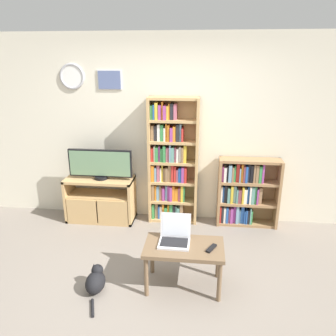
{
  "coord_description": "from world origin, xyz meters",
  "views": [
    {
      "loc": [
        0.5,
        -2.65,
        2.28
      ],
      "look_at": [
        0.09,
        0.99,
        1.03
      ],
      "focal_mm": 35.0,
      "sensor_mm": 36.0,
      "label": 1
    }
  ],
  "objects_px": {
    "coffee_table": "(184,251)",
    "laptop": "(175,235)",
    "cat": "(96,281)",
    "remote_near_laptop": "(211,248)",
    "bookshelf_tall": "(171,164)",
    "television": "(100,164)",
    "bookshelf_short": "(244,192)",
    "tv_stand": "(100,199)"
  },
  "relations": [
    {
      "from": "coffee_table",
      "to": "laptop",
      "type": "bearing_deg",
      "value": 143.15
    },
    {
      "from": "laptop",
      "to": "cat",
      "type": "xyz_separation_m",
      "value": [
        -0.78,
        -0.25,
        -0.43
      ]
    },
    {
      "from": "cat",
      "to": "remote_near_laptop",
      "type": "bearing_deg",
      "value": 9.66
    },
    {
      "from": "bookshelf_tall",
      "to": "laptop",
      "type": "xyz_separation_m",
      "value": [
        0.19,
        -1.39,
        -0.32
      ]
    },
    {
      "from": "cat",
      "to": "laptop",
      "type": "bearing_deg",
      "value": 20.4
    },
    {
      "from": "coffee_table",
      "to": "laptop",
      "type": "relative_size",
      "value": 2.52
    },
    {
      "from": "television",
      "to": "bookshelf_short",
      "type": "height_order",
      "value": "television"
    },
    {
      "from": "coffee_table",
      "to": "remote_near_laptop",
      "type": "bearing_deg",
      "value": -6.66
    },
    {
      "from": "bookshelf_tall",
      "to": "laptop",
      "type": "bearing_deg",
      "value": -82.34
    },
    {
      "from": "tv_stand",
      "to": "bookshelf_short",
      "type": "distance_m",
      "value": 2.05
    },
    {
      "from": "television",
      "to": "cat",
      "type": "height_order",
      "value": "television"
    },
    {
      "from": "bookshelf_short",
      "to": "laptop",
      "type": "height_order",
      "value": "bookshelf_short"
    },
    {
      "from": "laptop",
      "to": "cat",
      "type": "distance_m",
      "value": 0.93
    },
    {
      "from": "bookshelf_short",
      "to": "laptop",
      "type": "bearing_deg",
      "value": -121.41
    },
    {
      "from": "remote_near_laptop",
      "to": "television",
      "type": "bearing_deg",
      "value": -13.86
    },
    {
      "from": "cat",
      "to": "tv_stand",
      "type": "bearing_deg",
      "value": 107.81
    },
    {
      "from": "bookshelf_short",
      "to": "cat",
      "type": "xyz_separation_m",
      "value": [
        -1.63,
        -1.64,
        -0.37
      ]
    },
    {
      "from": "laptop",
      "to": "bookshelf_tall",
      "type": "bearing_deg",
      "value": 98.64
    },
    {
      "from": "bookshelf_tall",
      "to": "laptop",
      "type": "relative_size",
      "value": 5.62
    },
    {
      "from": "television",
      "to": "laptop",
      "type": "relative_size",
      "value": 2.82
    },
    {
      "from": "tv_stand",
      "to": "bookshelf_short",
      "type": "bearing_deg",
      "value": 3.25
    },
    {
      "from": "tv_stand",
      "to": "laptop",
      "type": "relative_size",
      "value": 3.05
    },
    {
      "from": "laptop",
      "to": "remote_near_laptop",
      "type": "distance_m",
      "value": 0.39
    },
    {
      "from": "television",
      "to": "tv_stand",
      "type": "bearing_deg",
      "value": 177.95
    },
    {
      "from": "bookshelf_tall",
      "to": "bookshelf_short",
      "type": "distance_m",
      "value": 1.1
    },
    {
      "from": "tv_stand",
      "to": "cat",
      "type": "xyz_separation_m",
      "value": [
        0.42,
        -1.52,
        -0.2
      ]
    },
    {
      "from": "coffee_table",
      "to": "remote_near_laptop",
      "type": "xyz_separation_m",
      "value": [
        0.27,
        -0.03,
        0.08
      ]
    },
    {
      "from": "bookshelf_tall",
      "to": "cat",
      "type": "bearing_deg",
      "value": -109.91
    },
    {
      "from": "coffee_table",
      "to": "laptop",
      "type": "distance_m",
      "value": 0.18
    },
    {
      "from": "remote_near_laptop",
      "to": "cat",
      "type": "xyz_separation_m",
      "value": [
        -1.15,
        -0.15,
        -0.37
      ]
    },
    {
      "from": "bookshelf_tall",
      "to": "cat",
      "type": "distance_m",
      "value": 1.9
    },
    {
      "from": "laptop",
      "to": "remote_near_laptop",
      "type": "bearing_deg",
      "value": -15.06
    },
    {
      "from": "tv_stand",
      "to": "television",
      "type": "distance_m",
      "value": 0.54
    },
    {
      "from": "tv_stand",
      "to": "laptop",
      "type": "bearing_deg",
      "value": -46.6
    },
    {
      "from": "coffee_table",
      "to": "laptop",
      "type": "xyz_separation_m",
      "value": [
        -0.1,
        0.08,
        0.13
      ]
    },
    {
      "from": "bookshelf_tall",
      "to": "bookshelf_short",
      "type": "xyz_separation_m",
      "value": [
        1.03,
        -0.01,
        -0.38
      ]
    },
    {
      "from": "television",
      "to": "remote_near_laptop",
      "type": "relative_size",
      "value": 5.53
    },
    {
      "from": "television",
      "to": "laptop",
      "type": "distance_m",
      "value": 1.75
    },
    {
      "from": "tv_stand",
      "to": "laptop",
      "type": "distance_m",
      "value": 1.76
    },
    {
      "from": "tv_stand",
      "to": "bookshelf_tall",
      "type": "distance_m",
      "value": 1.15
    },
    {
      "from": "tv_stand",
      "to": "cat",
      "type": "distance_m",
      "value": 1.59
    },
    {
      "from": "television",
      "to": "bookshelf_short",
      "type": "relative_size",
      "value": 0.92
    }
  ]
}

